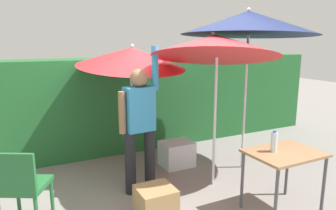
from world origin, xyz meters
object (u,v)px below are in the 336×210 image
at_px(umbrella_rainbow, 132,57).
at_px(person_vendor, 140,122).
at_px(folding_table, 284,159).
at_px(chair_plastic, 21,184).
at_px(bottle_water, 274,142).
at_px(umbrella_orange, 215,46).
at_px(cooler_box, 177,154).
at_px(umbrella_yellow, 248,23).
at_px(crate_cardboard, 156,203).

xyz_separation_m(umbrella_rainbow, person_vendor, (-0.21, -0.81, -0.77)).
bearing_deg(folding_table, person_vendor, 136.71).
bearing_deg(chair_plastic, bottle_water, -18.35).
height_order(umbrella_rainbow, person_vendor, umbrella_rainbow).
bearing_deg(bottle_water, umbrella_orange, 104.46).
xyz_separation_m(umbrella_rainbow, bottle_water, (0.95, -1.94, -0.87)).
xyz_separation_m(umbrella_rainbow, cooler_box, (0.61, -0.29, -1.51)).
bearing_deg(cooler_box, umbrella_rainbow, 154.63).
xyz_separation_m(person_vendor, folding_table, (1.26, -1.19, -0.30)).
xyz_separation_m(umbrella_orange, folding_table, (0.33, -0.93, -1.24)).
relative_size(person_vendor, bottle_water, 7.83).
height_order(umbrella_yellow, folding_table, umbrella_yellow).
relative_size(umbrella_orange, cooler_box, 4.60).
distance_m(person_vendor, crate_cardboard, 1.02).
distance_m(umbrella_yellow, cooler_box, 2.23).
bearing_deg(cooler_box, umbrella_orange, -81.34).
bearing_deg(umbrella_orange, person_vendor, 164.46).
bearing_deg(bottle_water, cooler_box, 101.74).
bearing_deg(umbrella_orange, crate_cardboard, -157.61).
relative_size(cooler_box, crate_cardboard, 1.20).
xyz_separation_m(umbrella_yellow, folding_table, (-0.43, -1.21, -1.55)).
distance_m(person_vendor, folding_table, 1.76).
distance_m(umbrella_orange, crate_cardboard, 2.02).
distance_m(umbrella_orange, umbrella_yellow, 0.87).
xyz_separation_m(cooler_box, folding_table, (0.45, -1.71, 0.44)).
xyz_separation_m(umbrella_orange, person_vendor, (-0.93, 0.26, -0.93)).
xyz_separation_m(person_vendor, bottle_water, (1.16, -1.13, -0.10)).
height_order(chair_plastic, bottle_water, bottle_water).
bearing_deg(umbrella_yellow, crate_cardboard, -158.60).
bearing_deg(umbrella_yellow, chair_plastic, -174.54).
height_order(person_vendor, bottle_water, person_vendor).
relative_size(umbrella_rainbow, chair_plastic, 2.19).
xyz_separation_m(cooler_box, bottle_water, (0.34, -1.65, 0.64)).
height_order(umbrella_rainbow, cooler_box, umbrella_rainbow).
height_order(umbrella_orange, umbrella_yellow, umbrella_yellow).
bearing_deg(person_vendor, umbrella_orange, -15.54).
relative_size(umbrella_rainbow, folding_table, 2.44).
bearing_deg(person_vendor, umbrella_rainbow, 75.53).
distance_m(umbrella_orange, folding_table, 1.58).
bearing_deg(folding_table, bottle_water, 149.11).
relative_size(umbrella_orange, folding_table, 2.78).
relative_size(umbrella_orange, person_vendor, 1.18).
distance_m(umbrella_yellow, chair_plastic, 3.53).
distance_m(umbrella_yellow, folding_table, 2.01).
bearing_deg(chair_plastic, person_vendor, 11.27).
relative_size(chair_plastic, cooler_box, 1.84).
height_order(cooler_box, folding_table, folding_table).
xyz_separation_m(umbrella_orange, chair_plastic, (-2.33, -0.02, -1.36)).
height_order(umbrella_rainbow, umbrella_orange, umbrella_orange).
distance_m(umbrella_orange, person_vendor, 1.35).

